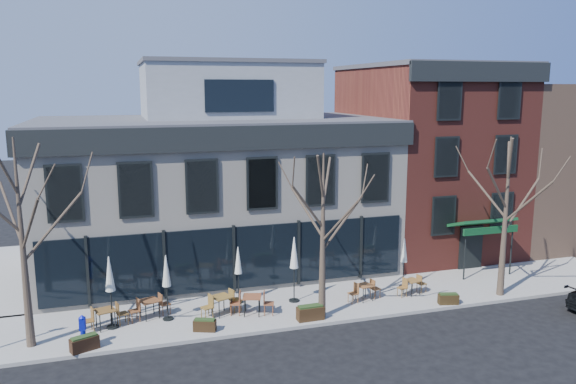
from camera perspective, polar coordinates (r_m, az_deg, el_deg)
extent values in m
plane|color=black|center=(27.36, -5.48, -10.48)|extent=(120.00, 120.00, 0.00)
cube|color=gray|center=(26.21, 2.61, -11.22)|extent=(33.50, 4.70, 0.15)
cube|color=beige|center=(31.01, -7.49, -0.32)|extent=(18.00, 10.00, 8.00)
cube|color=#47474C|center=(30.52, -7.67, 7.17)|extent=(18.30, 10.30, 0.30)
cube|color=black|center=(25.54, -5.72, 5.46)|extent=(18.30, 0.25, 1.10)
cube|color=black|center=(30.41, -24.92, 5.34)|extent=(0.25, 10.30, 1.10)
cube|color=black|center=(26.68, -5.53, -6.71)|extent=(17.20, 0.12, 3.00)
cube|color=black|center=(30.37, -24.23, -5.47)|extent=(0.12, 7.50, 3.00)
cube|color=gray|center=(31.64, -6.23, 10.12)|extent=(9.00, 6.50, 3.00)
cube|color=maroon|center=(35.31, 13.75, 3.24)|extent=(8.00, 10.00, 11.00)
cube|color=#47474C|center=(35.08, 14.15, 12.27)|extent=(8.20, 10.20, 0.25)
cube|color=black|center=(30.79, 19.13, 11.47)|extent=(8.20, 0.25, 1.00)
cube|color=#0D3C1C|center=(30.96, 19.08, -2.91)|extent=(3.20, 1.66, 0.67)
cube|color=black|center=(31.98, 18.06, -5.49)|extent=(1.40, 0.10, 2.50)
cube|color=#8C664C|center=(42.11, 24.81, 3.01)|extent=(12.00, 12.00, 10.00)
cone|color=#382B21|center=(22.84, -25.37, -4.88)|extent=(0.34, 0.34, 7.92)
cylinder|color=#382B21|center=(22.75, -22.75, -3.25)|extent=(2.23, 0.50, 2.48)
cylinder|color=#382B21|center=(23.61, -26.32, -1.90)|extent=(1.03, 2.05, 2.14)
cylinder|color=#382B21|center=(21.63, -24.73, -3.07)|extent=(1.03, 2.04, 2.28)
cone|color=#382B21|center=(23.44, 3.55, -4.60)|extent=(0.34, 0.34, 7.04)
cylinder|color=#382B21|center=(23.80, 5.56, -3.14)|extent=(2.00, 0.46, 2.21)
cylinder|color=#382B21|center=(23.87, 1.94, -2.04)|extent=(0.93, 1.84, 1.91)
cylinder|color=#382B21|center=(22.62, 2.06, -1.57)|extent=(1.61, 0.68, 1.97)
cylinder|color=#382B21|center=(22.60, 5.29, -3.00)|extent=(0.93, 1.83, 2.03)
cone|color=#382B21|center=(27.79, 21.22, -2.44)|extent=(0.34, 0.34, 7.48)
cylinder|color=#382B21|center=(28.44, 22.66, -1.15)|extent=(2.12, 0.48, 2.35)
cylinder|color=#382B21|center=(28.05, 19.51, -0.18)|extent=(0.98, 1.94, 2.03)
cylinder|color=#382B21|center=(26.81, 20.46, 0.34)|extent=(1.71, 0.71, 2.09)
cylinder|color=#382B21|center=(27.19, 23.22, -0.93)|extent=(0.98, 1.94, 2.16)
cylinder|color=#0C15A6|center=(23.09, -20.07, -13.84)|extent=(0.20, 0.20, 0.70)
cube|color=#0C15A6|center=(22.85, -20.16, -12.46)|extent=(0.25, 0.22, 0.50)
cone|color=#0C15A6|center=(22.74, -20.21, -11.76)|extent=(0.26, 0.26, 0.12)
cube|color=brown|center=(24.34, -18.10, -11.35)|extent=(0.92, 0.92, 0.04)
cylinder|color=black|center=(24.15, -18.54, -12.56)|extent=(0.04, 0.04, 0.76)
cylinder|color=black|center=(24.29, -17.16, -12.34)|extent=(0.04, 0.04, 0.76)
cylinder|color=black|center=(24.68, -18.91, -12.07)|extent=(0.04, 0.04, 0.76)
cylinder|color=black|center=(24.82, -17.56, -11.86)|extent=(0.04, 0.04, 0.76)
cube|color=brown|center=(24.87, -13.90, -10.68)|extent=(0.93, 0.93, 0.04)
cylinder|color=black|center=(24.66, -14.24, -11.85)|extent=(0.04, 0.04, 0.75)
cylinder|color=black|center=(24.86, -12.96, -11.60)|extent=(0.04, 0.04, 0.75)
cylinder|color=black|center=(25.17, -14.75, -11.40)|extent=(0.04, 0.04, 0.75)
cylinder|color=black|center=(25.36, -13.49, -11.17)|extent=(0.04, 0.04, 0.75)
cube|color=brown|center=(24.66, -6.79, -10.53)|extent=(0.99, 0.99, 0.04)
cylinder|color=black|center=(24.41, -7.01, -11.78)|extent=(0.04, 0.04, 0.79)
cylinder|color=black|center=(24.71, -5.77, -11.47)|extent=(0.04, 0.04, 0.79)
cylinder|color=black|center=(24.90, -7.76, -11.34)|extent=(0.04, 0.04, 0.79)
cylinder|color=black|center=(25.20, -6.53, -11.04)|extent=(0.04, 0.04, 0.79)
cube|color=brown|center=(24.55, -3.68, -10.56)|extent=(0.97, 0.97, 0.04)
cylinder|color=black|center=(24.43, -4.46, -11.71)|extent=(0.04, 0.04, 0.80)
cylinder|color=black|center=(24.39, -2.98, -11.73)|extent=(0.04, 0.04, 0.80)
cylinder|color=black|center=(25.00, -4.34, -11.17)|extent=(0.04, 0.04, 0.80)
cylinder|color=black|center=(24.96, -2.90, -11.19)|extent=(0.04, 0.04, 0.80)
cube|color=brown|center=(26.32, 7.78, -9.37)|extent=(0.82, 0.82, 0.04)
cylinder|color=black|center=(26.08, 7.64, -10.41)|extent=(0.04, 0.04, 0.71)
cylinder|color=black|center=(26.40, 8.61, -10.17)|extent=(0.04, 0.04, 0.71)
cylinder|color=black|center=(26.49, 6.91, -10.06)|extent=(0.04, 0.04, 0.71)
cylinder|color=black|center=(26.80, 7.87, -9.83)|extent=(0.04, 0.04, 0.71)
cube|color=brown|center=(27.45, 12.51, -8.76)|extent=(0.78, 0.78, 0.04)
cylinder|color=black|center=(27.21, 12.44, -9.70)|extent=(0.04, 0.04, 0.67)
cylinder|color=black|center=(27.55, 13.26, -9.48)|extent=(0.04, 0.04, 0.67)
cylinder|color=black|center=(27.58, 11.70, -9.40)|extent=(0.04, 0.04, 0.67)
cylinder|color=black|center=(27.91, 12.52, -9.19)|extent=(0.04, 0.04, 0.67)
cylinder|color=black|center=(24.59, -17.38, -12.95)|extent=(0.48, 0.48, 0.07)
cylinder|color=black|center=(24.16, -17.53, -10.39)|extent=(0.05, 0.05, 2.41)
cone|color=beige|center=(23.80, -17.68, -7.92)|extent=(0.39, 0.39, 1.42)
cylinder|color=black|center=(24.81, -12.08, -12.48)|extent=(0.45, 0.45, 0.06)
cylinder|color=black|center=(24.41, -12.18, -10.10)|extent=(0.05, 0.05, 2.26)
cone|color=beige|center=(24.07, -12.27, -7.81)|extent=(0.37, 0.37, 1.33)
cylinder|color=black|center=(26.17, -5.02, -11.04)|extent=(0.42, 0.42, 0.06)
cylinder|color=black|center=(25.82, -5.05, -8.93)|extent=(0.05, 0.05, 2.10)
cone|color=silver|center=(25.52, -5.09, -6.91)|extent=(0.34, 0.34, 1.24)
cylinder|color=black|center=(26.21, 0.62, -10.96)|extent=(0.49, 0.49, 0.07)
cylinder|color=black|center=(25.80, 0.63, -8.51)|extent=(0.06, 0.06, 2.43)
cone|color=silver|center=(25.46, 0.63, -6.16)|extent=(0.40, 0.40, 1.44)
cylinder|color=black|center=(28.46, 11.59, -9.42)|extent=(0.40, 0.40, 0.05)
cylinder|color=black|center=(28.15, 11.66, -7.57)|extent=(0.05, 0.05, 1.99)
cone|color=beige|center=(27.88, 11.73, -5.80)|extent=(0.33, 0.33, 1.18)
cube|color=black|center=(22.91, -19.97, -14.29)|extent=(1.10, 0.77, 0.51)
cube|color=#1E3314|center=(22.79, -20.01, -13.66)|extent=(0.98, 0.65, 0.08)
cube|color=black|center=(23.42, -8.45, -13.27)|extent=(0.97, 0.66, 0.45)
cube|color=#1E3314|center=(23.32, -8.47, -12.72)|extent=(0.86, 0.56, 0.07)
cube|color=#332111|center=(24.19, 2.28, -12.21)|extent=(1.15, 0.49, 0.57)
cube|color=#1E3314|center=(24.07, 2.29, -11.53)|extent=(1.03, 0.39, 0.09)
cube|color=#2F220F|center=(26.83, 15.97, -10.42)|extent=(0.96, 0.56, 0.45)
cube|color=#1E3314|center=(26.75, 16.00, -9.94)|extent=(0.85, 0.47, 0.07)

